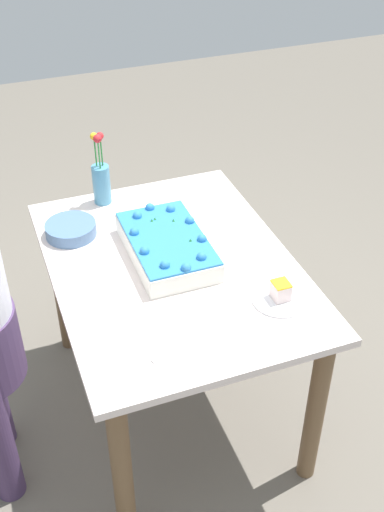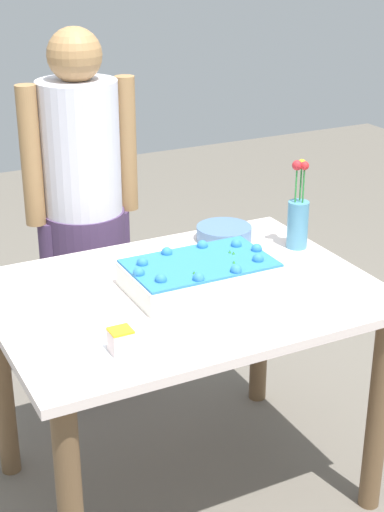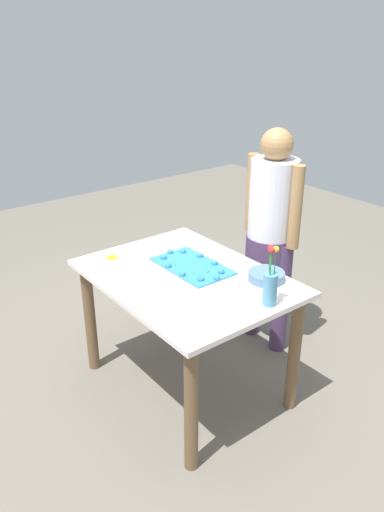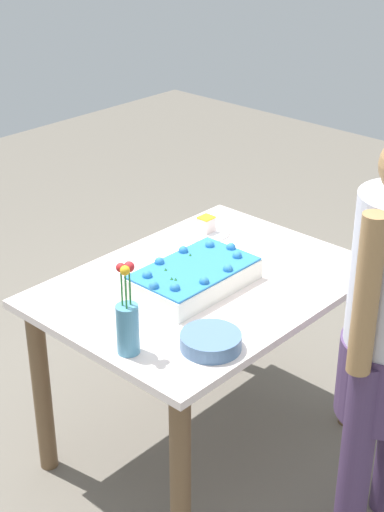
% 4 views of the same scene
% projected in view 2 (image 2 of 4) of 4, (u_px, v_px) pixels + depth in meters
% --- Properties ---
extents(ground_plane, '(8.00, 8.00, 0.00)m').
position_uv_depth(ground_plane, '(185.00, 486.00, 2.75)').
color(ground_plane, '#665F55').
extents(dining_table, '(1.19, 0.88, 0.76)m').
position_uv_depth(dining_table, '(184.00, 328.00, 2.51)').
color(dining_table, silver).
rests_on(dining_table, ground_plane).
extents(sheet_cake, '(0.46, 0.28, 0.11)m').
position_uv_depth(sheet_cake, '(200.00, 274.00, 2.46)').
color(sheet_cake, white).
rests_on(sheet_cake, dining_table).
extents(serving_plate_with_slice, '(0.20, 0.20, 0.08)m').
position_uv_depth(serving_plate_with_slice, '(121.00, 348.00, 2.08)').
color(serving_plate_with_slice, white).
rests_on(serving_plate_with_slice, dining_table).
extents(cake_knife, '(0.08, 0.23, 0.00)m').
position_uv_depth(cake_knife, '(42.00, 303.00, 2.37)').
color(cake_knife, silver).
rests_on(cake_knife, dining_table).
extents(flower_vase, '(0.07, 0.07, 0.32)m').
position_uv_depth(flower_vase, '(298.00, 218.00, 2.73)').
color(flower_vase, teal).
rests_on(flower_vase, dining_table).
extents(fruit_bowl, '(0.20, 0.20, 0.05)m').
position_uv_depth(fruit_bowl, '(224.00, 233.00, 2.83)').
color(fruit_bowl, '#4E6F98').
rests_on(fruit_bowl, dining_table).
extents(person_standing, '(0.45, 0.31, 1.49)m').
position_uv_depth(person_standing, '(83.00, 198.00, 3.00)').
color(person_standing, '#483358').
rests_on(person_standing, ground_plane).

